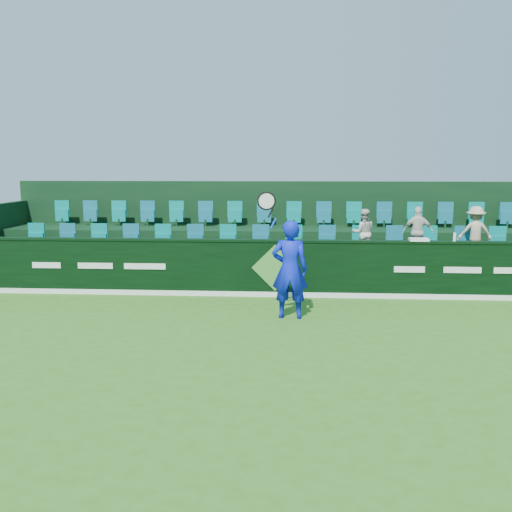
# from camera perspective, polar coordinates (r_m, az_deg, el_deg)

# --- Properties ---
(ground) EXTENTS (60.00, 60.00, 0.00)m
(ground) POSITION_cam_1_polar(r_m,az_deg,el_deg) (9.74, 1.14, -9.33)
(ground) COLOR #346B19
(ground) RESTS_ON ground
(sponsor_hoarding) EXTENTS (16.00, 0.25, 1.35)m
(sponsor_hoarding) POSITION_cam_1_polar(r_m,az_deg,el_deg) (13.46, 1.94, -1.21)
(sponsor_hoarding) COLOR black
(sponsor_hoarding) RESTS_ON ground
(stand_tier_front) EXTENTS (16.00, 2.00, 0.80)m
(stand_tier_front) POSITION_cam_1_polar(r_m,az_deg,el_deg) (14.59, 2.07, -1.51)
(stand_tier_front) COLOR black
(stand_tier_front) RESTS_ON ground
(stand_tier_back) EXTENTS (16.00, 1.80, 1.30)m
(stand_tier_back) POSITION_cam_1_polar(r_m,az_deg,el_deg) (16.42, 2.27, 0.57)
(stand_tier_back) COLOR black
(stand_tier_back) RESTS_ON ground
(stand_rear) EXTENTS (16.00, 4.10, 2.60)m
(stand_rear) POSITION_cam_1_polar(r_m,az_deg,el_deg) (16.79, 2.32, 2.70)
(stand_rear) COLOR black
(stand_rear) RESTS_ON ground
(seat_row_front) EXTENTS (13.50, 0.50, 0.60)m
(seat_row_front) POSITION_cam_1_polar(r_m,az_deg,el_deg) (14.87, 2.13, 1.43)
(seat_row_front) COLOR #04827C
(seat_row_front) RESTS_ON stand_tier_front
(seat_row_back) EXTENTS (13.50, 0.50, 0.60)m
(seat_row_back) POSITION_cam_1_polar(r_m,az_deg,el_deg) (16.61, 2.32, 3.96)
(seat_row_back) COLOR #04827C
(seat_row_back) RESTS_ON stand_tier_back
(tennis_player) EXTENTS (1.09, 0.49, 2.63)m
(tennis_player) POSITION_cam_1_polar(r_m,az_deg,el_deg) (11.49, 3.38, -1.29)
(tennis_player) COLOR #0B1CCA
(tennis_player) RESTS_ON ground
(spectator_left) EXTENTS (0.59, 0.47, 1.20)m
(spectator_left) POSITION_cam_1_polar(r_m,az_deg,el_deg) (14.56, 10.68, 2.30)
(spectator_left) COLOR beige
(spectator_left) RESTS_ON stand_tier_front
(spectator_middle) EXTENTS (0.79, 0.44, 1.26)m
(spectator_middle) POSITION_cam_1_polar(r_m,az_deg,el_deg) (14.78, 15.88, 2.34)
(spectator_middle) COLOR silver
(spectator_middle) RESTS_ON stand_tier_front
(spectator_right) EXTENTS (0.86, 0.54, 1.28)m
(spectator_right) POSITION_cam_1_polar(r_m,az_deg,el_deg) (15.13, 21.06, 2.25)
(spectator_right) COLOR tan
(spectator_right) RESTS_ON stand_tier_front
(towel) EXTENTS (0.43, 0.28, 0.06)m
(towel) POSITION_cam_1_polar(r_m,az_deg,el_deg) (13.65, 15.96, 1.59)
(towel) COLOR white
(towel) RESTS_ON sponsor_hoarding
(drinks_bottle) EXTENTS (0.06, 0.06, 0.20)m
(drinks_bottle) POSITION_cam_1_polar(r_m,az_deg,el_deg) (13.84, 19.24, 1.81)
(drinks_bottle) COLOR white
(drinks_bottle) RESTS_ON sponsor_hoarding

